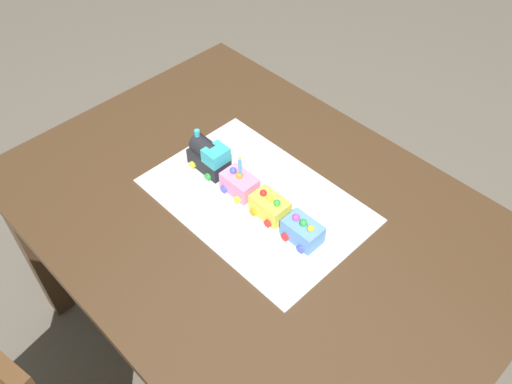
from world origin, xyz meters
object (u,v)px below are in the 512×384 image
cake_car_hopper_bubblegum (240,183)px  cake_car_gondola_lemon (270,206)px  dining_table (255,235)px  cake_car_caboose_sky_blue (303,231)px  birthday_candle (240,165)px  cake_locomotive (209,156)px

cake_car_hopper_bubblegum → cake_car_gondola_lemon: same height
dining_table → cake_car_caboose_sky_blue: cake_car_caboose_sky_blue is taller
cake_car_hopper_bubblegum → birthday_candle: size_ratio=1.53×
cake_locomotive → cake_car_hopper_bubblegum: (0.13, 0.00, -0.02)m
cake_locomotive → cake_car_gondola_lemon: 0.25m
cake_locomotive → birthday_candle: birthday_candle is taller
dining_table → cake_car_hopper_bubblegum: bearing=167.2°
dining_table → cake_car_gondola_lemon: (0.04, 0.02, 0.14)m
cake_car_gondola_lemon → birthday_candle: 0.14m
birthday_candle → cake_car_hopper_bubblegum: bearing=180.0°
cake_car_gondola_lemon → cake_car_hopper_bubblegum: bearing=180.0°
cake_car_gondola_lemon → cake_locomotive: bearing=-180.0°
dining_table → cake_car_gondola_lemon: bearing=27.4°
cake_car_caboose_sky_blue → cake_car_gondola_lemon: bearing=180.0°
cake_car_hopper_bubblegum → cake_car_caboose_sky_blue: bearing=0.0°
dining_table → birthday_candle: (-0.08, 0.02, 0.21)m
cake_car_caboose_sky_blue → birthday_candle: bearing=-180.0°
cake_car_hopper_bubblegum → cake_car_caboose_sky_blue: size_ratio=1.00×
dining_table → cake_car_caboose_sky_blue: size_ratio=14.00×
cake_locomotive → cake_car_gondola_lemon: (0.25, 0.00, -0.02)m
dining_table → birthday_candle: birthday_candle is taller
cake_car_gondola_lemon → cake_car_caboose_sky_blue: 0.12m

